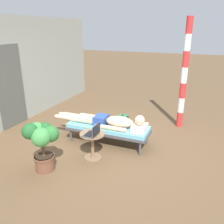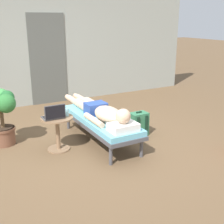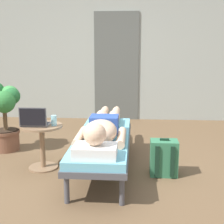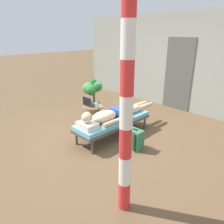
{
  "view_description": "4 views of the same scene",
  "coord_description": "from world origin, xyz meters",
  "px_view_note": "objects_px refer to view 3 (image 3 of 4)",
  "views": [
    {
      "loc": [
        -4.13,
        -1.76,
        2.42
      ],
      "look_at": [
        0.29,
        0.05,
        0.69
      ],
      "focal_mm": 37.85,
      "sensor_mm": 36.0,
      "label": 1
    },
    {
      "loc": [
        -1.82,
        -3.91,
        1.93
      ],
      "look_at": [
        0.4,
        0.1,
        0.47
      ],
      "focal_mm": 47.51,
      "sensor_mm": 36.0,
      "label": 2
    },
    {
      "loc": [
        0.55,
        -3.35,
        1.42
      ],
      "look_at": [
        0.28,
        0.37,
        0.64
      ],
      "focal_mm": 50.98,
      "sensor_mm": 36.0,
      "label": 3
    },
    {
      "loc": [
        3.2,
        -2.87,
        2.15
      ],
      "look_at": [
        0.26,
        0.0,
        0.61
      ],
      "focal_mm": 34.03,
      "sensor_mm": 36.0,
      "label": 4
    }
  ],
  "objects_px": {
    "lounge_chair": "(103,142)",
    "backpack": "(164,158)",
    "person_reclining": "(103,128)",
    "laptop": "(35,121)",
    "drink_glass": "(54,121)",
    "side_table": "(42,139)",
    "potted_plant": "(2,109)"
  },
  "relations": [
    {
      "from": "laptop",
      "to": "drink_glass",
      "type": "bearing_deg",
      "value": 10.52
    },
    {
      "from": "drink_glass",
      "to": "potted_plant",
      "type": "xyz_separation_m",
      "value": [
        -0.87,
        0.61,
        0.0
      ]
    },
    {
      "from": "person_reclining",
      "to": "laptop",
      "type": "relative_size",
      "value": 7.0
    },
    {
      "from": "backpack",
      "to": "potted_plant",
      "type": "relative_size",
      "value": 0.45
    },
    {
      "from": "lounge_chair",
      "to": "person_reclining",
      "type": "height_order",
      "value": "person_reclining"
    },
    {
      "from": "lounge_chair",
      "to": "potted_plant",
      "type": "bearing_deg",
      "value": 156.59
    },
    {
      "from": "laptop",
      "to": "side_table",
      "type": "bearing_deg",
      "value": 40.52
    },
    {
      "from": "person_reclining",
      "to": "side_table",
      "type": "bearing_deg",
      "value": 176.35
    },
    {
      "from": "lounge_chair",
      "to": "drink_glass",
      "type": "relative_size",
      "value": 15.15
    },
    {
      "from": "side_table",
      "to": "drink_glass",
      "type": "bearing_deg",
      "value": -4.68
    },
    {
      "from": "person_reclining",
      "to": "potted_plant",
      "type": "height_order",
      "value": "potted_plant"
    },
    {
      "from": "lounge_chair",
      "to": "laptop",
      "type": "bearing_deg",
      "value": -177.81
    },
    {
      "from": "side_table",
      "to": "laptop",
      "type": "height_order",
      "value": "laptop"
    },
    {
      "from": "person_reclining",
      "to": "laptop",
      "type": "height_order",
      "value": "laptop"
    },
    {
      "from": "lounge_chair",
      "to": "backpack",
      "type": "bearing_deg",
      "value": -6.38
    },
    {
      "from": "lounge_chair",
      "to": "person_reclining",
      "type": "relative_size",
      "value": 0.83
    },
    {
      "from": "backpack",
      "to": "person_reclining",
      "type": "bearing_deg",
      "value": 175.58
    },
    {
      "from": "person_reclining",
      "to": "potted_plant",
      "type": "distance_m",
      "value": 1.57
    },
    {
      "from": "lounge_chair",
      "to": "potted_plant",
      "type": "relative_size",
      "value": 1.92
    },
    {
      "from": "lounge_chair",
      "to": "side_table",
      "type": "bearing_deg",
      "value": 178.25
    },
    {
      "from": "side_table",
      "to": "potted_plant",
      "type": "height_order",
      "value": "potted_plant"
    },
    {
      "from": "drink_glass",
      "to": "backpack",
      "type": "height_order",
      "value": "drink_glass"
    },
    {
      "from": "side_table",
      "to": "backpack",
      "type": "xyz_separation_m",
      "value": [
        1.4,
        -0.1,
        -0.16
      ]
    },
    {
      "from": "lounge_chair",
      "to": "potted_plant",
      "type": "distance_m",
      "value": 1.57
    },
    {
      "from": "person_reclining",
      "to": "backpack",
      "type": "height_order",
      "value": "person_reclining"
    },
    {
      "from": "person_reclining",
      "to": "potted_plant",
      "type": "xyz_separation_m",
      "value": [
        -1.43,
        0.64,
        0.07
      ]
    },
    {
      "from": "person_reclining",
      "to": "laptop",
      "type": "distance_m",
      "value": 0.78
    },
    {
      "from": "side_table",
      "to": "backpack",
      "type": "relative_size",
      "value": 1.23
    },
    {
      "from": "lounge_chair",
      "to": "backpack",
      "type": "relative_size",
      "value": 4.25
    },
    {
      "from": "lounge_chair",
      "to": "laptop",
      "type": "relative_size",
      "value": 5.81
    },
    {
      "from": "person_reclining",
      "to": "lounge_chair",
      "type": "bearing_deg",
      "value": 90.0
    },
    {
      "from": "laptop",
      "to": "drink_glass",
      "type": "distance_m",
      "value": 0.21
    }
  ]
}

